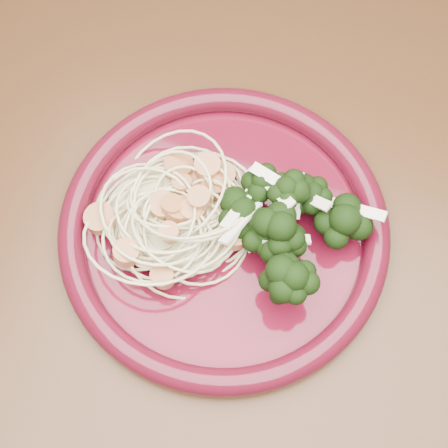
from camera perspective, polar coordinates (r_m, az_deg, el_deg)
dining_table at (r=0.67m, az=10.22°, el=-2.59°), size 1.20×0.80×0.75m
dinner_plate at (r=0.55m, az=0.00°, el=-0.39°), size 0.31×0.31×0.02m
spaghetti_pile at (r=0.55m, az=-4.64°, el=1.05°), size 0.13×0.12×0.03m
scallop_cluster at (r=0.51m, az=-4.93°, el=2.71°), size 0.14×0.14×0.04m
broccoli_pile at (r=0.53m, az=5.88°, el=-0.78°), size 0.10×0.16×0.05m
onion_garnish at (r=0.50m, az=6.23°, el=0.65°), size 0.07×0.10×0.05m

